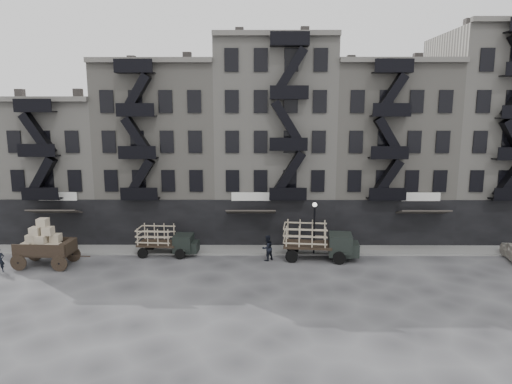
{
  "coord_description": "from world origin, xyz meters",
  "views": [
    {
      "loc": [
        -1.34,
        -32.03,
        11.39
      ],
      "look_at": [
        -1.57,
        4.0,
        4.84
      ],
      "focal_mm": 32.0,
      "sensor_mm": 36.0,
      "label": 1
    }
  ],
  "objects_px": {
    "stake_truck_west": "(166,239)",
    "pedestrian_mid": "(267,248)",
    "stake_truck_east": "(318,239)",
    "wagon": "(43,240)",
    "pedestrian_west": "(0,260)",
    "horse": "(37,247)"
  },
  "relations": [
    {
      "from": "horse",
      "to": "stake_truck_east",
      "type": "xyz_separation_m",
      "value": [
        22.02,
        -0.63,
        0.91
      ]
    },
    {
      "from": "horse",
      "to": "pedestrian_mid",
      "type": "relative_size",
      "value": 0.85
    },
    {
      "from": "wagon",
      "to": "pedestrian_mid",
      "type": "bearing_deg",
      "value": 8.01
    },
    {
      "from": "stake_truck_east",
      "to": "pedestrian_mid",
      "type": "distance_m",
      "value": 3.99
    },
    {
      "from": "wagon",
      "to": "stake_truck_east",
      "type": "distance_m",
      "value": 20.41
    },
    {
      "from": "stake_truck_east",
      "to": "pedestrian_mid",
      "type": "relative_size",
      "value": 2.97
    },
    {
      "from": "stake_truck_east",
      "to": "pedestrian_west",
      "type": "distance_m",
      "value": 23.12
    },
    {
      "from": "wagon",
      "to": "stake_truck_west",
      "type": "height_order",
      "value": "wagon"
    },
    {
      "from": "wagon",
      "to": "stake_truck_west",
      "type": "xyz_separation_m",
      "value": [
        8.45,
        2.6,
        -0.67
      ]
    },
    {
      "from": "wagon",
      "to": "stake_truck_east",
      "type": "relative_size",
      "value": 0.74
    },
    {
      "from": "stake_truck_west",
      "to": "stake_truck_east",
      "type": "bearing_deg",
      "value": -0.12
    },
    {
      "from": "pedestrian_mid",
      "to": "horse",
      "type": "bearing_deg",
      "value": -42.71
    },
    {
      "from": "wagon",
      "to": "pedestrian_west",
      "type": "relative_size",
      "value": 2.46
    },
    {
      "from": "wagon",
      "to": "pedestrian_mid",
      "type": "relative_size",
      "value": 2.18
    },
    {
      "from": "wagon",
      "to": "pedestrian_west",
      "type": "xyz_separation_m",
      "value": [
        -2.57,
        -1.34,
        -1.15
      ]
    },
    {
      "from": "pedestrian_west",
      "to": "stake_truck_east",
      "type": "bearing_deg",
      "value": -26.61
    },
    {
      "from": "stake_truck_east",
      "to": "pedestrian_mid",
      "type": "height_order",
      "value": "stake_truck_east"
    },
    {
      "from": "wagon",
      "to": "pedestrian_west",
      "type": "distance_m",
      "value": 3.12
    },
    {
      "from": "stake_truck_west",
      "to": "pedestrian_west",
      "type": "height_order",
      "value": "stake_truck_west"
    },
    {
      "from": "horse",
      "to": "pedestrian_west",
      "type": "bearing_deg",
      "value": 179.37
    },
    {
      "from": "stake_truck_west",
      "to": "pedestrian_mid",
      "type": "distance_m",
      "value": 8.06
    },
    {
      "from": "stake_truck_west",
      "to": "pedestrian_west",
      "type": "bearing_deg",
      "value": -156.23
    }
  ]
}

